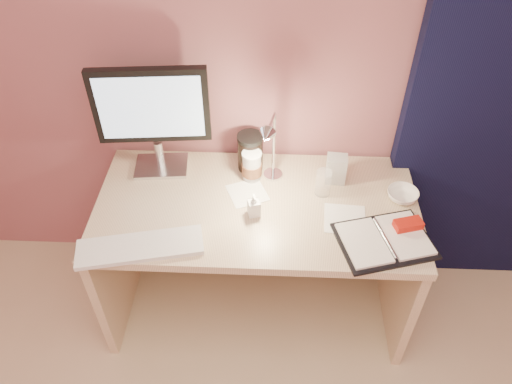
{
  "coord_description": "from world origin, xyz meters",
  "views": [
    {
      "loc": [
        0.06,
        -0.15,
        2.24
      ],
      "look_at": [
        -0.0,
        1.33,
        0.85
      ],
      "focal_mm": 35.0,
      "sensor_mm": 36.0,
      "label": 1
    }
  ],
  "objects_px": {
    "product_box": "(336,169)",
    "planner": "(386,239)",
    "coffee_cup": "(252,167)",
    "keyboard": "(140,247)",
    "desk_lamp": "(278,149)",
    "monitor": "(152,112)",
    "lotion_bottle": "(254,205)",
    "dark_jar": "(250,154)",
    "bowl": "(403,195)",
    "desk": "(257,227)",
    "clear_cup": "(323,183)"
  },
  "relations": [
    {
      "from": "dark_jar",
      "to": "keyboard",
      "type": "bearing_deg",
      "value": -128.37
    },
    {
      "from": "keyboard",
      "to": "planner",
      "type": "bearing_deg",
      "value": -7.49
    },
    {
      "from": "monitor",
      "to": "desk_lamp",
      "type": "relative_size",
      "value": 1.42
    },
    {
      "from": "monitor",
      "to": "planner",
      "type": "height_order",
      "value": "monitor"
    },
    {
      "from": "clear_cup",
      "to": "bowl",
      "type": "distance_m",
      "value": 0.35
    },
    {
      "from": "clear_cup",
      "to": "product_box",
      "type": "relative_size",
      "value": 0.9
    },
    {
      "from": "coffee_cup",
      "to": "lotion_bottle",
      "type": "distance_m",
      "value": 0.23
    },
    {
      "from": "dark_jar",
      "to": "desk_lamp",
      "type": "relative_size",
      "value": 0.44
    },
    {
      "from": "monitor",
      "to": "dark_jar",
      "type": "height_order",
      "value": "monitor"
    },
    {
      "from": "desk",
      "to": "keyboard",
      "type": "distance_m",
      "value": 0.61
    },
    {
      "from": "planner",
      "to": "dark_jar",
      "type": "height_order",
      "value": "dark_jar"
    },
    {
      "from": "clear_cup",
      "to": "dark_jar",
      "type": "height_order",
      "value": "dark_jar"
    },
    {
      "from": "coffee_cup",
      "to": "dark_jar",
      "type": "height_order",
      "value": "dark_jar"
    },
    {
      "from": "product_box",
      "to": "planner",
      "type": "bearing_deg",
      "value": -58.82
    },
    {
      "from": "planner",
      "to": "desk_lamp",
      "type": "relative_size",
      "value": 1.15
    },
    {
      "from": "coffee_cup",
      "to": "desk",
      "type": "bearing_deg",
      "value": -72.96
    },
    {
      "from": "bowl",
      "to": "desk",
      "type": "bearing_deg",
      "value": 179.04
    },
    {
      "from": "desk",
      "to": "desk_lamp",
      "type": "xyz_separation_m",
      "value": [
        0.08,
        0.03,
        0.46
      ]
    },
    {
      "from": "dark_jar",
      "to": "desk",
      "type": "bearing_deg",
      "value": -76.82
    },
    {
      "from": "coffee_cup",
      "to": "lotion_bottle",
      "type": "xyz_separation_m",
      "value": [
        0.02,
        -0.23,
        -0.01
      ]
    },
    {
      "from": "coffee_cup",
      "to": "product_box",
      "type": "bearing_deg",
      "value": 0.47
    },
    {
      "from": "clear_cup",
      "to": "product_box",
      "type": "height_order",
      "value": "product_box"
    },
    {
      "from": "planner",
      "to": "lotion_bottle",
      "type": "bearing_deg",
      "value": 150.68
    },
    {
      "from": "desk",
      "to": "dark_jar",
      "type": "xyz_separation_m",
      "value": [
        -0.04,
        0.17,
        0.31
      ]
    },
    {
      "from": "dark_jar",
      "to": "desk_lamp",
      "type": "distance_m",
      "value": 0.24
    },
    {
      "from": "keyboard",
      "to": "coffee_cup",
      "type": "xyz_separation_m",
      "value": [
        0.42,
        0.44,
        0.06
      ]
    },
    {
      "from": "planner",
      "to": "bowl",
      "type": "bearing_deg",
      "value": 51.48
    },
    {
      "from": "clear_cup",
      "to": "bowl",
      "type": "height_order",
      "value": "clear_cup"
    },
    {
      "from": "keyboard",
      "to": "clear_cup",
      "type": "relative_size",
      "value": 4.1
    },
    {
      "from": "desk",
      "to": "product_box",
      "type": "bearing_deg",
      "value": 15.9
    },
    {
      "from": "clear_cup",
      "to": "coffee_cup",
      "type": "bearing_deg",
      "value": 165.09
    },
    {
      "from": "monitor",
      "to": "lotion_bottle",
      "type": "relative_size",
      "value": 4.75
    },
    {
      "from": "coffee_cup",
      "to": "monitor",
      "type": "bearing_deg",
      "value": 172.63
    },
    {
      "from": "keyboard",
      "to": "desk_lamp",
      "type": "bearing_deg",
      "value": 22.37
    },
    {
      "from": "dark_jar",
      "to": "monitor",
      "type": "bearing_deg",
      "value": -177.01
    },
    {
      "from": "desk_lamp",
      "to": "monitor",
      "type": "bearing_deg",
      "value": 178.55
    },
    {
      "from": "desk",
      "to": "bowl",
      "type": "height_order",
      "value": "bowl"
    },
    {
      "from": "clear_cup",
      "to": "dark_jar",
      "type": "xyz_separation_m",
      "value": [
        -0.33,
        0.16,
        0.02
      ]
    },
    {
      "from": "bowl",
      "to": "lotion_bottle",
      "type": "distance_m",
      "value": 0.65
    },
    {
      "from": "planner",
      "to": "coffee_cup",
      "type": "relative_size",
      "value": 2.89
    },
    {
      "from": "desk",
      "to": "coffee_cup",
      "type": "distance_m",
      "value": 0.31
    },
    {
      "from": "planner",
      "to": "coffee_cup",
      "type": "height_order",
      "value": "coffee_cup"
    },
    {
      "from": "coffee_cup",
      "to": "bowl",
      "type": "height_order",
      "value": "coffee_cup"
    },
    {
      "from": "planner",
      "to": "dark_jar",
      "type": "distance_m",
      "value": 0.72
    },
    {
      "from": "product_box",
      "to": "dark_jar",
      "type": "bearing_deg",
      "value": 173.93
    },
    {
      "from": "lotion_bottle",
      "to": "desk_lamp",
      "type": "xyz_separation_m",
      "value": [
        0.09,
        0.16,
        0.18
      ]
    },
    {
      "from": "keyboard",
      "to": "lotion_bottle",
      "type": "height_order",
      "value": "lotion_bottle"
    },
    {
      "from": "lotion_bottle",
      "to": "product_box",
      "type": "bearing_deg",
      "value": 33.01
    },
    {
      "from": "product_box",
      "to": "desk_lamp",
      "type": "xyz_separation_m",
      "value": [
        -0.26,
        -0.07,
        0.16
      ]
    },
    {
      "from": "coffee_cup",
      "to": "clear_cup",
      "type": "xyz_separation_m",
      "value": [
        0.32,
        -0.08,
        -0.01
      ]
    }
  ]
}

